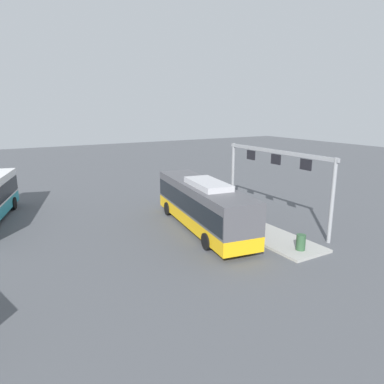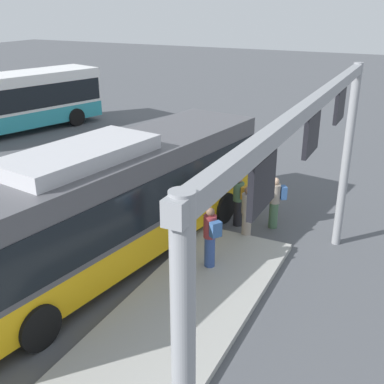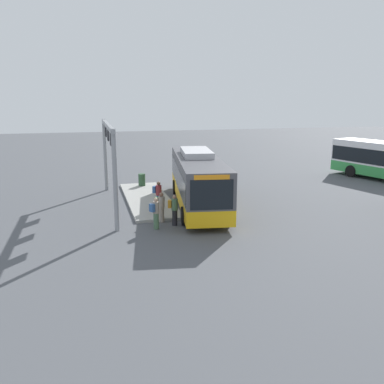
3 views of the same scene
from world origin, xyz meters
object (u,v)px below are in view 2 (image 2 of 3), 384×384
Objects in this scene: person_boarding at (239,200)px; person_waiting_far at (211,236)px; bus_background_right at (4,101)px; person_waiting_mid at (275,201)px; bus_main at (109,200)px; person_waiting_near at (248,212)px.

person_waiting_far is at bearing 111.68° from person_boarding.
bus_background_right reaches higher than person_waiting_mid.
bus_main reaches higher than bus_background_right.
person_boarding is 2.95m from person_waiting_far.
bus_main is 6.91× the size of person_waiting_mid.
person_boarding is at bearing -24.04° from bus_main.
person_waiting_near is 2.18m from person_waiting_far.
person_waiting_near is (2.83, -2.85, -0.92)m from bus_main.
person_waiting_mid is 1.00× the size of person_waiting_far.
bus_background_right is at bearing -3.12° from person_boarding.
person_boarding is 1.00× the size of person_waiting_mid.
person_boarding and person_waiting_mid have the same top height.
person_waiting_mid is at bearing -80.68° from person_waiting_near.
person_waiting_mid is at bearing -89.78° from bus_background_right.
bus_main reaches higher than person_boarding.
bus_main is 6.91× the size of person_waiting_far.
person_waiting_near is at bearing -63.22° from person_waiting_far.
person_waiting_far is at bearing 45.73° from person_waiting_mid.
person_waiting_far reaches higher than person_waiting_near.
person_waiting_far reaches higher than person_boarding.
bus_background_right is 15.96m from person_boarding.
person_waiting_far is (-2.16, 0.23, 0.16)m from person_waiting_near.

